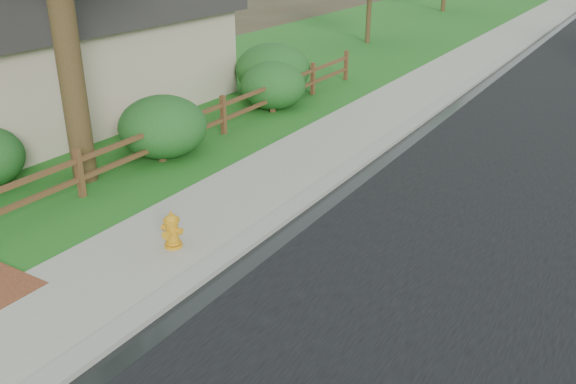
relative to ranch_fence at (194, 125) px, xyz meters
The scene contains 13 objects.
ground 7.37m from the ranch_fence, 60.64° to the right, with size 120.00×120.00×0.00m, color #3C2F20.
curb 28.88m from the ranch_fence, 82.04° to the left, with size 0.40×90.00×0.12m, color gray.
wet_gutter 28.94m from the ranch_fence, 81.35° to the left, with size 0.50×90.00×0.00m, color black.
sidewalk 28.73m from the ranch_fence, 84.61° to the left, with size 2.20×90.00×0.10m, color gray.
grass_strip 28.62m from the ranch_fence, 88.40° to the left, with size 1.60×90.00×0.06m, color #1D631C.
lawn_near 28.94m from the ranch_fence, 98.75° to the left, with size 9.00×90.00×0.04m, color #1D631C.
ranch_fence is the anchor object (origin of this frame).
house 7.57m from the ranch_fence, behind, with size 10.60×9.60×4.05m.
fire_hydrant 5.29m from the ranch_fence, 54.46° to the right, with size 0.43×0.35×0.66m.
boulder 1.75m from the ranch_fence, behind, with size 1.15×0.87×0.77m, color olive.
shrub_b 0.85m from the ranch_fence, 111.00° to the right, with size 2.12×2.12×1.48m, color #1B4819.
shrub_c 4.09m from the ranch_fence, 94.21° to the left, with size 1.97×1.97×1.43m, color #1B4819.
shrub_d 5.67m from the ranch_fence, 102.61° to the left, with size 2.45×2.45×1.67m, color #1B4819.
Camera 1 is at (5.99, -4.71, 5.21)m, focal length 38.00 mm.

